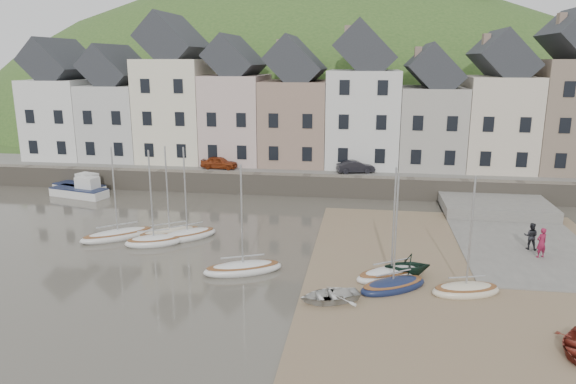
% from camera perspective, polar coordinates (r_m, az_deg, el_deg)
% --- Properties ---
extents(ground, '(160.00, 160.00, 0.00)m').
position_cam_1_polar(ground, '(30.28, -1.71, -8.25)').
color(ground, '#474137').
rests_on(ground, ground).
extents(quay_land, '(90.00, 30.00, 1.50)m').
position_cam_1_polar(quay_land, '(60.74, 3.67, 3.81)').
color(quay_land, '#305020').
rests_on(quay_land, ground).
extents(quay_street, '(70.00, 7.00, 0.10)m').
position_cam_1_polar(quay_street, '(49.34, 2.51, 2.40)').
color(quay_street, slate).
rests_on(quay_street, quay_land).
extents(seawall, '(70.00, 1.20, 1.80)m').
position_cam_1_polar(seawall, '(46.08, 2.04, 0.74)').
color(seawall, slate).
rests_on(seawall, ground).
extents(beach, '(18.00, 26.00, 0.06)m').
position_cam_1_polar(beach, '(30.43, 19.39, -8.91)').
color(beach, '#80684E').
rests_on(beach, ground).
extents(slipway, '(8.00, 18.00, 0.12)m').
position_cam_1_polar(slipway, '(38.65, 23.11, -4.33)').
color(slipway, slate).
rests_on(slipway, ground).
extents(hillside, '(134.40, 84.00, 84.00)m').
position_cam_1_polar(hillside, '(92.94, 1.92, -4.48)').
color(hillside, '#305020').
rests_on(hillside, ground).
extents(townhouse_terrace, '(61.05, 8.00, 13.93)m').
position_cam_1_polar(townhouse_terrace, '(51.84, 4.96, 9.37)').
color(townhouse_terrace, silver).
rests_on(townhouse_terrace, quay_land).
extents(sailboat_0, '(4.71, 4.25, 6.32)m').
position_cam_1_polar(sailboat_0, '(36.86, -17.75, -4.39)').
color(sailboat_0, silver).
rests_on(sailboat_0, ground).
extents(sailboat_1, '(3.90, 2.82, 6.32)m').
position_cam_1_polar(sailboat_1, '(35.04, -14.17, -5.08)').
color(sailboat_1, silver).
rests_on(sailboat_1, ground).
extents(sailboat_2, '(4.38, 3.75, 6.32)m').
position_cam_1_polar(sailboat_2, '(36.27, -12.57, -4.34)').
color(sailboat_2, beige).
rests_on(sailboat_2, ground).
extents(sailboat_3, '(4.04, 3.83, 6.32)m').
position_cam_1_polar(sailboat_3, '(35.72, -10.73, -4.52)').
color(sailboat_3, silver).
rests_on(sailboat_3, ground).
extents(sailboat_4, '(4.65, 3.15, 6.32)m').
position_cam_1_polar(sailboat_4, '(29.82, -4.85, -8.12)').
color(sailboat_4, silver).
rests_on(sailboat_4, ground).
extents(sailboat_5, '(4.04, 3.40, 6.32)m').
position_cam_1_polar(sailboat_5, '(28.09, 11.19, -9.78)').
color(sailboat_5, '#141E40').
rests_on(sailboat_5, ground).
extents(sailboat_6, '(4.41, 3.57, 6.32)m').
position_cam_1_polar(sailboat_6, '(29.54, 10.99, -8.55)').
color(sailboat_6, silver).
rests_on(sailboat_6, ground).
extents(sailboat_7, '(3.80, 2.42, 6.32)m').
position_cam_1_polar(sailboat_7, '(28.51, 18.52, -9.89)').
color(sailboat_7, beige).
rests_on(sailboat_7, ground).
extents(motorboat_0, '(5.39, 2.95, 1.70)m').
position_cam_1_polar(motorboat_0, '(49.03, -21.29, 0.21)').
color(motorboat_0, silver).
rests_on(motorboat_0, ground).
extents(motorboat_2, '(5.19, 3.26, 1.70)m').
position_cam_1_polar(motorboat_2, '(50.54, -21.28, 0.60)').
color(motorboat_2, silver).
rests_on(motorboat_2, ground).
extents(rowboat_white, '(3.56, 3.11, 0.61)m').
position_cam_1_polar(rowboat_white, '(26.32, 4.45, -10.99)').
color(rowboat_white, silver).
rests_on(rowboat_white, beach).
extents(rowboat_green, '(2.86, 2.60, 1.30)m').
position_cam_1_polar(rowboat_green, '(29.61, 12.67, -7.66)').
color(rowboat_green, black).
rests_on(rowboat_green, beach).
extents(person_red, '(0.78, 0.67, 1.81)m').
position_cam_1_polar(person_red, '(34.70, 25.52, -4.93)').
color(person_red, maroon).
rests_on(person_red, slipway).
extents(person_dark, '(0.97, 0.86, 1.68)m').
position_cam_1_polar(person_dark, '(35.92, 24.59, -4.32)').
color(person_dark, black).
rests_on(person_dark, slipway).
extents(car_left, '(3.48, 1.62, 1.15)m').
position_cam_1_polar(car_left, '(49.86, -7.39, 3.15)').
color(car_left, maroon).
rests_on(car_left, quay_street).
extents(car_right, '(3.55, 2.04, 1.11)m').
position_cam_1_polar(car_right, '(47.99, 7.25, 2.70)').
color(car_right, black).
rests_on(car_right, quay_street).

